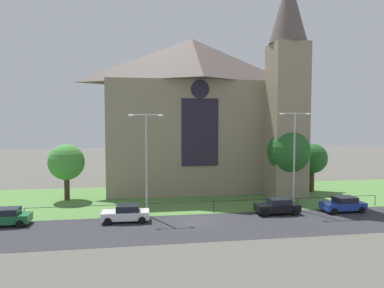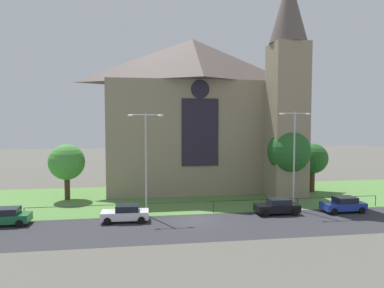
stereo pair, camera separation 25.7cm
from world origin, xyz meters
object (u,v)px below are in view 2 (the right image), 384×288
at_px(church_building, 199,112).
at_px(parked_car_white, 126,213).
at_px(streetlamp_far, 294,149).
at_px(parked_car_green, 5,217).
at_px(streetlamp_near, 146,152).
at_px(tree_left_far, 67,162).
at_px(tree_right_far, 313,159).
at_px(tree_right_near, 289,152).
at_px(parked_car_blue, 343,205).
at_px(parked_car_black, 277,206).

distance_m(church_building, parked_car_white, 19.98).
bearing_deg(streetlamp_far, church_building, 120.08).
bearing_deg(church_building, parked_car_green, -143.47).
xyz_separation_m(church_building, streetlamp_near, (-7.36, -13.07, -4.18)).
height_order(tree_left_far, streetlamp_far, streetlamp_far).
bearing_deg(tree_right_far, tree_right_near, -143.15).
bearing_deg(streetlamp_far, streetlamp_near, -180.00).
xyz_separation_m(parked_car_green, parked_car_blue, (31.62, -0.29, 0.00)).
height_order(tree_right_far, streetlamp_far, streetlamp_far).
distance_m(tree_right_near, streetlamp_near, 17.10).
relative_size(parked_car_white, parked_car_black, 1.01).
bearing_deg(parked_car_blue, streetlamp_far, -21.80).
bearing_deg(streetlamp_far, parked_car_white, -173.72).
bearing_deg(church_building, streetlamp_near, -119.38).
distance_m(tree_right_near, parked_car_white, 20.03).
distance_m(church_building, parked_car_blue, 21.33).
bearing_deg(parked_car_black, tree_right_near, -121.81).
distance_m(tree_left_far, tree_right_near, 25.55).
bearing_deg(tree_right_near, streetlamp_far, -107.75).
relative_size(parked_car_white, parked_car_blue, 1.01).
bearing_deg(church_building, parked_car_blue, -50.77).
xyz_separation_m(church_building, parked_car_white, (-9.26, -14.92, -9.53)).
distance_m(tree_right_far, parked_car_white, 25.59).
relative_size(tree_right_near, parked_car_blue, 1.89).
bearing_deg(streetlamp_far, tree_left_far, 160.68).
xyz_separation_m(church_building, parked_car_black, (5.25, -14.52, -9.53)).
distance_m(church_building, tree_left_far, 17.89).
relative_size(streetlamp_near, parked_car_white, 2.31).
bearing_deg(parked_car_white, streetlamp_near, -133.87).
distance_m(tree_right_near, parked_car_green, 29.65).
height_order(church_building, tree_left_far, church_building).
relative_size(tree_left_far, streetlamp_near, 0.65).
relative_size(streetlamp_far, parked_car_green, 2.37).
bearing_deg(parked_car_blue, tree_right_far, -101.61).
bearing_deg(parked_car_green, church_building, -144.02).
xyz_separation_m(tree_right_near, parked_car_black, (-3.82, -6.13, -4.75)).
bearing_deg(parked_car_blue, church_building, -51.77).
height_order(parked_car_green, parked_car_black, same).
bearing_deg(tree_right_far, parked_car_white, -156.28).
relative_size(tree_right_near, parked_car_black, 1.91).
distance_m(church_building, streetlamp_near, 15.57).
bearing_deg(streetlamp_near, parked_car_white, -135.68).
distance_m(tree_right_far, streetlamp_near, 22.96).
height_order(streetlamp_near, streetlamp_far, streetlamp_far).
bearing_deg(parked_car_black, parked_car_white, 1.68).
distance_m(tree_left_far, tree_right_far, 30.14).
relative_size(church_building, streetlamp_near, 2.65).
height_order(parked_car_white, parked_car_blue, same).
bearing_deg(tree_right_near, parked_car_white, -160.36).
height_order(streetlamp_far, parked_car_black, streetlamp_far).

